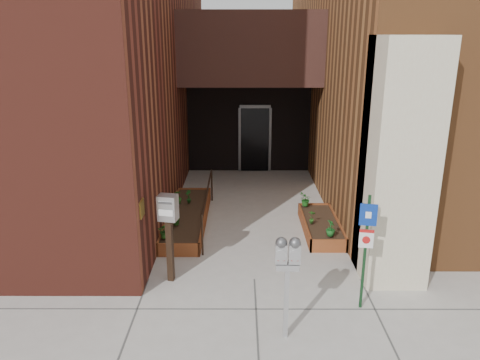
{
  "coord_description": "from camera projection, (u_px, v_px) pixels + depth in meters",
  "views": [
    {
      "loc": [
        -0.25,
        -7.82,
        4.45
      ],
      "look_at": [
        -0.27,
        1.8,
        1.39
      ],
      "focal_mm": 35.0,
      "sensor_mm": 36.0,
      "label": 1
    }
  ],
  "objects": [
    {
      "name": "payment_dropbox",
      "position": [
        168.0,
        220.0,
        8.41
      ],
      "size": [
        0.38,
        0.31,
        1.69
      ],
      "color": "black",
      "rests_on": "ground"
    },
    {
      "name": "shrub_right_b",
      "position": [
        312.0,
        217.0,
        10.55
      ],
      "size": [
        0.22,
        0.22,
        0.32
      ],
      "primitive_type": "imported",
      "rotation": [
        0.0,
        0.0,
        2.76
      ],
      "color": "#255C1A",
      "rests_on": "planter_right"
    },
    {
      "name": "architecture",
      "position": [
        244.0,
        13.0,
        13.86
      ],
      "size": [
        20.0,
        14.6,
        10.0
      ],
      "color": "maroon",
      "rests_on": "ground"
    },
    {
      "name": "shrub_left_b",
      "position": [
        175.0,
        216.0,
        10.49
      ],
      "size": [
        0.31,
        0.31,
        0.4
      ],
      "primitive_type": "imported",
      "rotation": [
        0.0,
        0.0,
        2.13
      ],
      "color": "#1F4F16",
      "rests_on": "planter_left"
    },
    {
      "name": "shrub_left_a",
      "position": [
        165.0,
        231.0,
        9.81
      ],
      "size": [
        0.34,
        0.34,
        0.32
      ],
      "primitive_type": "imported",
      "rotation": [
        0.0,
        0.0,
        0.17
      ],
      "color": "#225A19",
      "rests_on": "planter_left"
    },
    {
      "name": "planter_right",
      "position": [
        321.0,
        226.0,
        10.85
      ],
      "size": [
        0.8,
        2.2,
        0.3
      ],
      "color": "brown",
      "rests_on": "ground"
    },
    {
      "name": "handrail",
      "position": [
        207.0,
        195.0,
        11.1
      ],
      "size": [
        0.04,
        3.34,
        0.9
      ],
      "color": "black",
      "rests_on": "ground"
    },
    {
      "name": "shrub_left_d",
      "position": [
        188.0,
        196.0,
        11.83
      ],
      "size": [
        0.25,
        0.25,
        0.35
      ],
      "primitive_type": "imported",
      "rotation": [
        0.0,
        0.0,
        5.27
      ],
      "color": "#175318",
      "rests_on": "planter_left"
    },
    {
      "name": "shrub_right_c",
      "position": [
        305.0,
        200.0,
        11.61
      ],
      "size": [
        0.41,
        0.41,
        0.33
      ],
      "primitive_type": "imported",
      "rotation": [
        0.0,
        0.0,
        4.21
      ],
      "color": "#1C601B",
      "rests_on": "planter_right"
    },
    {
      "name": "planter_left",
      "position": [
        188.0,
        218.0,
        11.34
      ],
      "size": [
        0.9,
        3.6,
        0.3
      ],
      "color": "brown",
      "rests_on": "ground"
    },
    {
      "name": "ground",
      "position": [
        254.0,
        279.0,
        8.8
      ],
      "size": [
        80.0,
        80.0,
        0.0
      ],
      "primitive_type": "plane",
      "color": "#9E9991",
      "rests_on": "ground"
    },
    {
      "name": "sign_post",
      "position": [
        366.0,
        241.0,
        7.53
      ],
      "size": [
        0.27,
        0.09,
        2.01
      ],
      "color": "#123218",
      "rests_on": "ground"
    },
    {
      "name": "shrub_right_a",
      "position": [
        331.0,
        228.0,
        9.9
      ],
      "size": [
        0.23,
        0.23,
        0.35
      ],
      "primitive_type": "imported",
      "rotation": [
        0.0,
        0.0,
        1.39
      ],
      "color": "#18541C",
      "rests_on": "planter_right"
    },
    {
      "name": "shrub_left_c",
      "position": [
        178.0,
        197.0,
        11.79
      ],
      "size": [
        0.23,
        0.23,
        0.33
      ],
      "primitive_type": "imported",
      "rotation": [
        0.0,
        0.0,
        3.42
      ],
      "color": "#22601B",
      "rests_on": "planter_left"
    },
    {
      "name": "parking_meter",
      "position": [
        288.0,
        261.0,
        6.77
      ],
      "size": [
        0.37,
        0.18,
        1.65
      ],
      "color": "#A8A8AB",
      "rests_on": "ground"
    }
  ]
}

